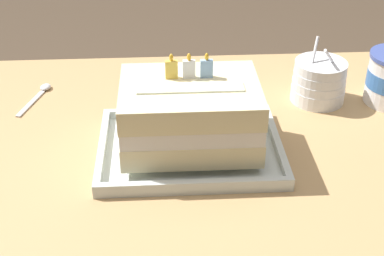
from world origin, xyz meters
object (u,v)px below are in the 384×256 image
bowl_stack (319,81)px  serving_spoon_near_tray (41,92)px  birthday_cake (190,114)px  foil_tray (190,149)px

bowl_stack → serving_spoon_near_tray: bearing=174.2°
birthday_cake → foil_tray: bearing=-90.0°
birthday_cake → serving_spoon_near_tray: (-0.31, 0.24, -0.08)m
foil_tray → bowl_stack: bearing=32.9°
foil_tray → serving_spoon_near_tray: 0.39m
bowl_stack → serving_spoon_near_tray: bowl_stack is taller
foil_tray → bowl_stack: size_ratio=2.45×
foil_tray → birthday_cake: bearing=90.0°
bowl_stack → foil_tray: bearing=-147.1°
birthday_cake → serving_spoon_near_tray: size_ratio=1.74×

